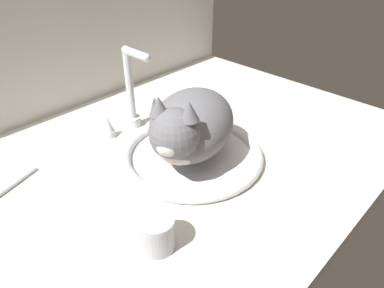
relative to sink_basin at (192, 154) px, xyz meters
The scene contains 6 objects.
countertop 4.82cm from the sink_basin, 124.52° to the left, with size 119.24×81.05×3.00cm, color silver.
backsplash_wall 47.38cm from the sink_basin, 92.96° to the left, with size 119.24×2.40×36.61cm, color beige.
sink_basin is the anchor object (origin of this frame).
faucet 22.84cm from the sink_basin, 90.00° to the left, with size 19.00×10.75×22.20cm.
cat 9.04cm from the sink_basin, 156.28° to the right, with size 34.91×26.52×17.87cm.
metal_jar 27.28cm from the sink_basin, 149.06° to the right, with size 6.54×6.54×6.45cm.
Camera 1 is at (-47.04, -50.87, 52.17)cm, focal length 33.05 mm.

